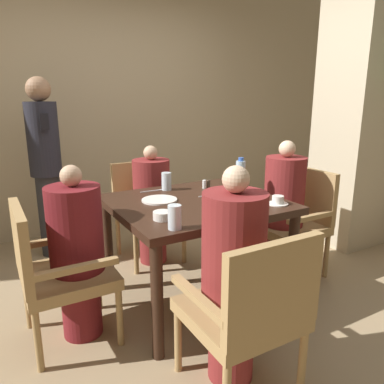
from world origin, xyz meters
TOP-DOWN VIEW (x-y plane):
  - ground_plane at (0.00, 0.00)m, footprint 16.00×16.00m
  - wall_back at (0.00, 1.94)m, footprint 8.00×0.06m
  - pillar_stone at (1.93, 0.26)m, footprint 0.57×0.57m
  - dining_table at (0.00, 0.00)m, footprint 1.13×1.01m
  - chair_left_side at (-0.96, 0.00)m, footprint 0.52×0.52m
  - diner_in_left_chair at (-0.82, 0.00)m, footprint 0.32×0.32m
  - chair_far_side at (0.00, 0.90)m, footprint 0.52×0.52m
  - diner_in_far_chair at (-0.00, 0.76)m, footprint 0.32×0.32m
  - chair_right_side at (0.96, 0.00)m, footprint 0.52×0.52m
  - diner_in_right_chair at (0.82, 0.00)m, footprint 0.32×0.32m
  - chair_near_corner at (-0.23, -0.90)m, footprint 0.52×0.52m
  - diner_in_near_chair at (-0.23, -0.76)m, footprint 0.32×0.32m
  - standing_host at (-0.76, 1.38)m, footprint 0.28×0.31m
  - plate_main_left at (0.16, -0.23)m, footprint 0.25×0.25m
  - plate_main_right at (-0.22, 0.12)m, footprint 0.25×0.25m
  - teacup_with_saucer at (0.43, -0.35)m, footprint 0.14×0.14m
  - bowl_small at (-0.37, -0.25)m, footprint 0.11×0.11m
  - water_bottle at (0.43, 0.06)m, footprint 0.07×0.07m
  - glass_tall_near at (-0.04, 0.37)m, footprint 0.07×0.07m
  - glass_tall_mid at (-0.38, -0.43)m, footprint 0.07×0.07m
  - salt_shaker at (0.23, 0.27)m, footprint 0.03×0.03m
  - pepper_shaker at (0.27, 0.27)m, footprint 0.03×0.03m
  - fork_beside_plate at (0.17, 0.05)m, footprint 0.17×0.05m
  - knife_beside_plate at (-0.15, 0.39)m, footprint 0.18×0.02m

SIDE VIEW (x-z plane):
  - ground_plane at x=0.00m, z-range 0.00..0.00m
  - chair_left_side at x=-0.96m, z-range 0.04..0.92m
  - chair_far_side at x=0.00m, z-range 0.04..0.92m
  - chair_right_side at x=0.96m, z-range 0.04..0.92m
  - chair_near_corner at x=-0.23m, z-range 0.04..0.92m
  - diner_in_far_chair at x=0.00m, z-range 0.01..1.07m
  - diner_in_left_chair at x=-0.82m, z-range 0.01..1.10m
  - diner_in_right_chair at x=0.82m, z-range 0.01..1.14m
  - diner_in_near_chair at x=-0.23m, z-range 0.01..1.16m
  - dining_table at x=0.00m, z-range 0.28..1.04m
  - fork_beside_plate at x=0.17m, z-range 0.76..0.76m
  - knife_beside_plate at x=-0.15m, z-range 0.76..0.76m
  - plate_main_left at x=0.16m, z-range 0.76..0.77m
  - plate_main_right at x=-0.22m, z-range 0.76..0.77m
  - teacup_with_saucer at x=0.43m, z-range 0.75..0.81m
  - bowl_small at x=-0.37m, z-range 0.76..0.81m
  - pepper_shaker at x=0.27m, z-range 0.76..0.82m
  - salt_shaker at x=0.23m, z-range 0.76..0.82m
  - glass_tall_near at x=-0.04m, z-range 0.76..0.89m
  - glass_tall_mid at x=-0.38m, z-range 0.76..0.89m
  - standing_host at x=-0.76m, z-range 0.06..1.68m
  - water_bottle at x=0.43m, z-range 0.75..1.01m
  - pillar_stone at x=1.93m, z-range 0.00..2.70m
  - wall_back at x=0.00m, z-range 0.00..2.80m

